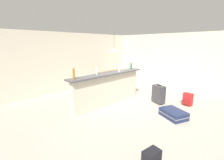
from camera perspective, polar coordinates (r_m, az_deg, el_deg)
name	(u,v)px	position (r m, az deg, el deg)	size (l,w,h in m)	color
ground_plane	(131,104)	(5.59, 7.04, -8.68)	(13.00, 13.00, 0.05)	#ADA393
wall_back	(80,61)	(7.50, -11.44, 6.77)	(6.60, 0.10, 2.50)	beige
wall_right	(167,61)	(8.00, 19.27, 6.68)	(0.10, 6.00, 2.50)	beige
partition_half_wall	(108,90)	(5.30, -1.29, -3.58)	(2.80, 0.20, 1.04)	beige
bar_countertop	(108,74)	(5.17, -1.32, 2.22)	(2.96, 0.40, 0.05)	#4C4C51
bottle_amber	(74,74)	(4.36, -13.67, 2.15)	(0.06, 0.06, 0.30)	#9E661E
bottle_clear	(97,71)	(4.91, -5.56, 3.43)	(0.06, 0.06, 0.26)	silver
bottle_white	(119,68)	(5.40, 2.60, 4.35)	(0.06, 0.06, 0.26)	silver
bottle_green	(131,66)	(6.14, 6.93, 5.17)	(0.07, 0.07, 0.23)	#2D6B38
dining_table	(112,74)	(7.33, -0.18, 2.11)	(1.10, 0.80, 0.74)	brown
dining_chair_near_partition	(119,79)	(6.96, 2.44, 0.41)	(0.42, 0.42, 0.93)	#9E754C
pendant_lamp	(114,50)	(7.22, 0.73, 10.89)	(0.34, 0.34, 0.85)	black
suitcase_flat_navy	(173,114)	(4.84, 21.30, -11.31)	(0.72, 0.89, 0.22)	#1E284C
backpack_red	(188,100)	(5.90, 25.71, -6.38)	(0.28, 0.30, 0.42)	red
suitcase_upright_charcoal	(159,94)	(5.72, 16.49, -4.85)	(0.37, 0.49, 0.67)	#38383D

